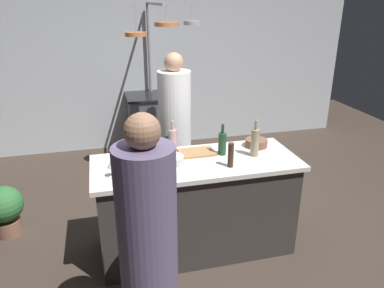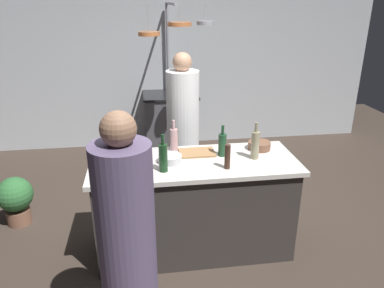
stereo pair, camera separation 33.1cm
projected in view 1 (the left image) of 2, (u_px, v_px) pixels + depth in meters
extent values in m
plane|color=#382D26|center=(196.00, 246.00, 3.55)|extent=(9.00, 9.00, 0.00)
cube|color=#B2B7BC|center=(148.00, 62.00, 5.64)|extent=(6.40, 0.16, 2.60)
cube|color=#332D2B|center=(196.00, 208.00, 3.39)|extent=(1.72, 0.66, 0.86)
cube|color=beige|center=(196.00, 163.00, 3.22)|extent=(1.80, 0.72, 0.04)
cube|color=#47474C|center=(155.00, 125.00, 5.60)|extent=(0.76, 0.60, 0.86)
cube|color=black|center=(154.00, 96.00, 5.43)|extent=(0.80, 0.64, 0.03)
cylinder|color=white|center=(175.00, 138.00, 4.17)|extent=(0.36, 0.36, 1.50)
sphere|color=tan|center=(174.00, 62.00, 3.86)|extent=(0.20, 0.20, 0.20)
cylinder|color=#4C4C51|center=(149.00, 271.00, 2.75)|extent=(0.06, 0.06, 0.62)
cylinder|color=black|center=(147.00, 234.00, 2.63)|extent=(0.26, 0.26, 0.04)
cylinder|color=#594C6B|center=(149.00, 260.00, 2.25)|extent=(0.35, 0.35, 1.48)
sphere|color=#8C664C|center=(142.00, 131.00, 1.94)|extent=(0.20, 0.20, 0.20)
cylinder|color=gray|center=(150.00, 79.00, 5.58)|extent=(0.04, 0.04, 2.15)
cylinder|color=gray|center=(155.00, 3.00, 4.59)|extent=(0.04, 1.32, 0.04)
cylinder|color=#B26638|center=(136.00, 34.00, 4.21)|extent=(0.25, 0.25, 0.04)
cylinder|color=gray|center=(136.00, 20.00, 4.12)|extent=(0.01, 0.01, 0.32)
cylinder|color=#B26638|center=(167.00, 24.00, 4.22)|extent=(0.28, 0.28, 0.04)
cylinder|color=gray|center=(166.00, 14.00, 4.18)|extent=(0.01, 0.01, 0.21)
cylinder|color=gray|center=(192.00, 23.00, 4.27)|extent=(0.20, 0.20, 0.04)
cylinder|color=gray|center=(192.00, 13.00, 4.25)|extent=(0.01, 0.01, 0.20)
cylinder|color=brown|center=(9.00, 227.00, 3.71)|extent=(0.24, 0.24, 0.16)
sphere|color=#2D6633|center=(4.00, 204.00, 3.62)|extent=(0.36, 0.36, 0.36)
cube|color=#997047|center=(197.00, 152.00, 3.37)|extent=(0.32, 0.22, 0.02)
cylinder|color=#382319|center=(231.00, 155.00, 3.07)|extent=(0.05, 0.05, 0.21)
cylinder|color=#143319|center=(168.00, 159.00, 2.96)|extent=(0.07, 0.07, 0.23)
cylinder|color=#143319|center=(167.00, 141.00, 2.91)|extent=(0.03, 0.03, 0.08)
cylinder|color=gray|center=(255.00, 143.00, 3.28)|extent=(0.07, 0.07, 0.25)
cylinder|color=gray|center=(256.00, 125.00, 3.22)|extent=(0.03, 0.03, 0.08)
cylinder|color=#B78C8E|center=(173.00, 141.00, 3.38)|extent=(0.07, 0.07, 0.21)
cylinder|color=#B78C8E|center=(172.00, 125.00, 3.33)|extent=(0.03, 0.03, 0.08)
cylinder|color=#193D23|center=(222.00, 144.00, 3.31)|extent=(0.07, 0.07, 0.20)
cylinder|color=#193D23|center=(223.00, 129.00, 3.26)|extent=(0.03, 0.03, 0.08)
cylinder|color=silver|center=(113.00, 176.00, 2.93)|extent=(0.06, 0.06, 0.01)
cylinder|color=silver|center=(112.00, 172.00, 2.92)|extent=(0.01, 0.01, 0.07)
cone|color=silver|center=(111.00, 164.00, 2.89)|extent=(0.07, 0.07, 0.06)
cylinder|color=silver|center=(138.00, 181.00, 2.85)|extent=(0.06, 0.06, 0.01)
cylinder|color=silver|center=(138.00, 177.00, 2.84)|extent=(0.01, 0.01, 0.07)
cone|color=silver|center=(137.00, 168.00, 2.81)|extent=(0.07, 0.07, 0.06)
cylinder|color=silver|center=(140.00, 157.00, 3.28)|extent=(0.06, 0.06, 0.01)
cylinder|color=silver|center=(140.00, 153.00, 3.26)|extent=(0.01, 0.01, 0.07)
cone|color=silver|center=(139.00, 146.00, 3.24)|extent=(0.07, 0.07, 0.06)
cylinder|color=brown|center=(256.00, 143.00, 3.51)|extent=(0.21, 0.21, 0.07)
cylinder|color=#B7B7BC|center=(172.00, 160.00, 3.16)|extent=(0.20, 0.20, 0.06)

